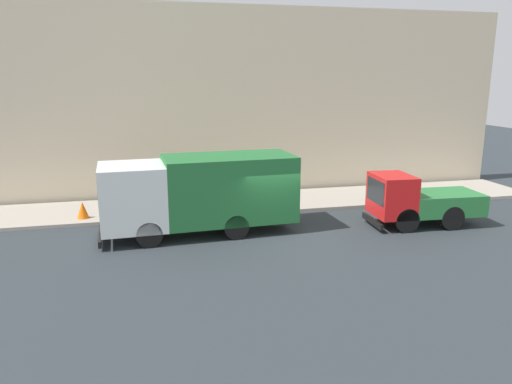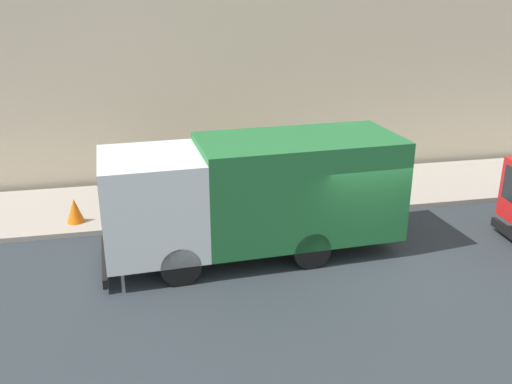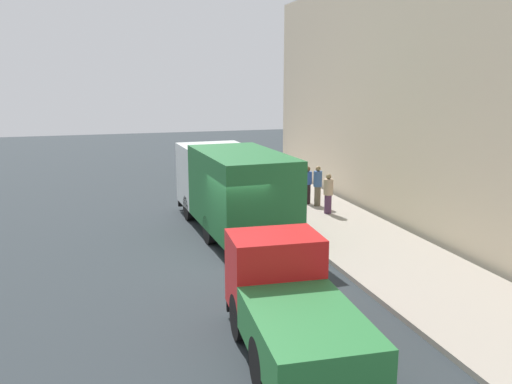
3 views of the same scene
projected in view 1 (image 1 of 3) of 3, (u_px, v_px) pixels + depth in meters
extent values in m
plane|color=#2B3236|center=(275.00, 235.00, 19.33)|extent=(80.00, 80.00, 0.00)
cube|color=#A39A8D|center=(248.00, 203.00, 24.04)|extent=(3.99, 30.00, 0.15)
cube|color=beige|center=(238.00, 103.00, 25.30)|extent=(0.50, 30.00, 9.74)
cube|color=silver|center=(133.00, 196.00, 18.51)|extent=(2.71, 2.56, 2.44)
cube|color=black|center=(99.00, 191.00, 18.12)|extent=(2.18, 0.17, 1.37)
cube|color=#216832|center=(229.00, 188.00, 19.53)|extent=(2.86, 5.30, 2.63)
cube|color=black|center=(101.00, 235.00, 18.50)|extent=(2.49, 0.25, 0.24)
cylinder|color=black|center=(149.00, 235.00, 17.86)|extent=(0.35, 1.00, 0.98)
cylinder|color=black|center=(145.00, 218.00, 20.00)|extent=(0.35, 1.00, 0.98)
cylinder|color=black|center=(236.00, 227.00, 18.76)|extent=(0.35, 1.00, 0.98)
cylinder|color=black|center=(223.00, 212.00, 20.90)|extent=(0.35, 1.00, 0.98)
cube|color=red|center=(392.00, 195.00, 20.15)|extent=(2.08, 1.58, 1.72)
cube|color=black|center=(376.00, 191.00, 19.98)|extent=(1.68, 0.15, 0.97)
cube|color=#297438|center=(441.00, 202.00, 20.63)|extent=(2.17, 3.24, 0.88)
cube|color=black|center=(372.00, 221.00, 20.27)|extent=(1.92, 0.23, 0.24)
cylinder|color=black|center=(406.00, 220.00, 19.58)|extent=(0.36, 1.03, 1.02)
cylinder|color=black|center=(388.00, 209.00, 21.21)|extent=(0.36, 1.03, 1.02)
cylinder|color=black|center=(452.00, 218.00, 19.92)|extent=(0.36, 1.03, 1.02)
cylinder|color=black|center=(430.00, 207.00, 21.55)|extent=(0.36, 1.03, 1.02)
cylinder|color=black|center=(131.00, 199.00, 22.77)|extent=(0.39, 0.39, 0.88)
cylinder|color=#335396|center=(130.00, 184.00, 22.61)|extent=(0.53, 0.53, 0.55)
sphere|color=brown|center=(130.00, 176.00, 22.52)|extent=(0.23, 0.23, 0.23)
cylinder|color=#4F2E4C|center=(171.00, 197.00, 23.36)|extent=(0.41, 0.41, 0.78)
cylinder|color=tan|center=(170.00, 182.00, 23.19)|extent=(0.55, 0.55, 0.65)
sphere|color=olive|center=(170.00, 173.00, 23.09)|extent=(0.22, 0.22, 0.22)
cylinder|color=brown|center=(143.00, 197.00, 23.14)|extent=(0.36, 0.36, 0.86)
cylinder|color=#375A91|center=(142.00, 181.00, 22.97)|extent=(0.48, 0.48, 0.67)
sphere|color=olive|center=(142.00, 172.00, 22.86)|extent=(0.22, 0.22, 0.22)
cone|color=orange|center=(83.00, 210.00, 21.09)|extent=(0.52, 0.52, 0.74)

